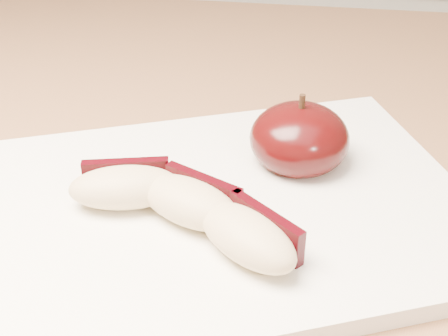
# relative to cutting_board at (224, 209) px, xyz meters

# --- Properties ---
(back_cabinet) EXTENTS (2.40, 0.62, 0.94)m
(back_cabinet) POSITION_rel_cutting_board_xyz_m (0.02, 0.81, -0.44)
(back_cabinet) COLOR silver
(back_cabinet) RESTS_ON ground
(cutting_board) EXTENTS (0.38, 0.33, 0.01)m
(cutting_board) POSITION_rel_cutting_board_xyz_m (0.00, 0.00, 0.00)
(cutting_board) COLOR white
(cutting_board) RESTS_ON island_counter
(apple_half) EXTENTS (0.09, 0.09, 0.06)m
(apple_half) POSITION_rel_cutting_board_xyz_m (0.04, 0.06, 0.02)
(apple_half) COLOR black
(apple_half) RESTS_ON cutting_board
(apple_wedge_a) EXTENTS (0.08, 0.05, 0.03)m
(apple_wedge_a) POSITION_rel_cutting_board_xyz_m (-0.06, -0.01, 0.02)
(apple_wedge_a) COLOR #CDB182
(apple_wedge_a) RESTS_ON cutting_board
(apple_wedge_b) EXTENTS (0.08, 0.06, 0.03)m
(apple_wedge_b) POSITION_rel_cutting_board_xyz_m (-0.02, -0.02, 0.02)
(apple_wedge_b) COLOR #CDB182
(apple_wedge_b) RESTS_ON cutting_board
(apple_wedge_c) EXTENTS (0.08, 0.07, 0.03)m
(apple_wedge_c) POSITION_rel_cutting_board_xyz_m (0.02, -0.05, 0.02)
(apple_wedge_c) COLOR #CDB182
(apple_wedge_c) RESTS_ON cutting_board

